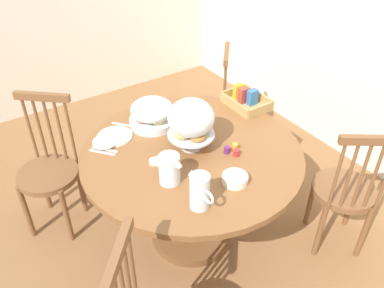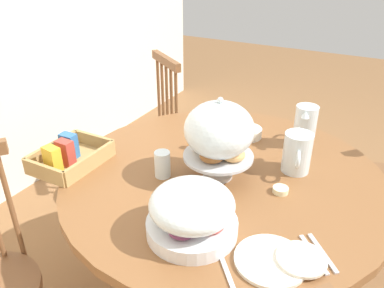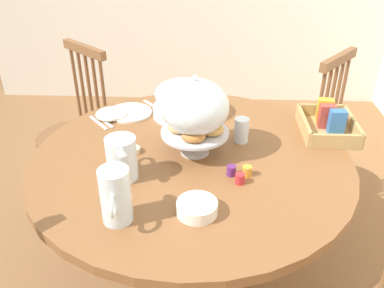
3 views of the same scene
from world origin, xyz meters
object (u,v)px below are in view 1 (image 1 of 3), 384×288
Objects in this scene: drinking_glass at (208,122)px; butter_dish at (154,162)px; orange_juice_pitcher at (169,170)px; china_plate_small at (105,142)px; windsor_chair_facing_door at (50,172)px; milk_pitcher at (200,193)px; cereal_basket at (246,100)px; dining_table at (192,175)px; cereal_bowl at (235,179)px; windsor_chair_by_cabinet at (207,109)px; fruit_platter_covered at (152,113)px; china_plate_large at (115,136)px; windsor_chair_near_window at (345,192)px; pastry_stand_with_dome at (191,120)px.

butter_dish is (0.11, -0.46, -0.04)m from drinking_glass.
orange_juice_pitcher reaches higher than butter_dish.
china_plate_small is at bearing -162.97° from orange_juice_pitcher.
milk_pitcher is (1.05, 0.49, 0.38)m from windsor_chair_facing_door.
orange_juice_pitcher reaches higher than cereal_basket.
dining_table is 9.47× the size of cereal_bowl.
windsor_chair_by_cabinet is (-0.73, 0.63, -0.10)m from dining_table.
dining_table is 0.47m from fruit_platter_covered.
milk_pitcher reaches higher than fruit_platter_covered.
drinking_glass is (-0.54, 0.43, -0.03)m from milk_pitcher.
milk_pitcher reaches higher than cereal_bowl.
cereal_bowl is at bearing 36.76° from windsor_chair_facing_door.
windsor_chair_facing_door is at bearing -106.71° from cereal_basket.
milk_pitcher is at bearing -80.39° from cereal_bowl.
dining_table is 8.84× the size of china_plate_small.
china_plate_small is (-0.35, -0.41, 0.21)m from dining_table.
dining_table is 12.05× the size of drinking_glass.
drinking_glass reaches higher than dining_table.
drinking_glass is (0.25, 0.54, 0.05)m from china_plate_large.
china_plate_small reaches higher than dining_table.
milk_pitcher is 3.25× the size of butter_dish.
orange_juice_pitcher is 1.00× the size of milk_pitcher.
windsor_chair_by_cabinet is 3.25× the size of fruit_platter_covered.
windsor_chair_by_cabinet reaches higher than dining_table.
dining_table is at bearing 85.11° from butter_dish.
cereal_basket is 5.27× the size of butter_dish.
orange_juice_pitcher is 0.35m from cereal_bowl.
butter_dish is at bearing -120.18° from windsor_chair_near_window.
orange_juice_pitcher is at bearing -111.79° from windsor_chair_near_window.
pastry_stand_with_dome is (0.61, 0.73, 0.48)m from windsor_chair_facing_door.
china_plate_large is (-0.35, -0.34, -0.19)m from pastry_stand_with_dome.
china_plate_large is (-0.55, -0.07, -0.07)m from orange_juice_pitcher.
fruit_platter_covered is at bearing 152.24° from butter_dish.
orange_juice_pitcher is at bearing -57.37° from drinking_glass.
butter_dish is at bearing -94.89° from dining_table.
drinking_glass is at bearing -74.37° from cereal_basket.
china_plate_small is (0.30, 0.31, 0.30)m from windsor_chair_facing_door.
cereal_basket is (-0.22, 0.60, -0.16)m from pastry_stand_with_dome.
pastry_stand_with_dome is 1.76× the size of milk_pitcher.
windsor_chair_facing_door reaches higher than drinking_glass.
fruit_platter_covered is at bearing -132.62° from drinking_glass.
windsor_chair_by_cabinet reaches higher than cereal_bowl.
dining_table is 0.70m from cereal_basket.
windsor_chair_near_window reaches higher than orange_juice_pitcher.
dining_table is 6.80× the size of milk_pitcher.
fruit_platter_covered is at bearing 160.22° from orange_juice_pitcher.
cereal_basket reaches higher than dining_table.
orange_juice_pitcher reaches higher than drinking_glass.
pastry_stand_with_dome is 5.73× the size of butter_dish.
fruit_platter_covered is at bearing -63.14° from windsor_chair_by_cabinet.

